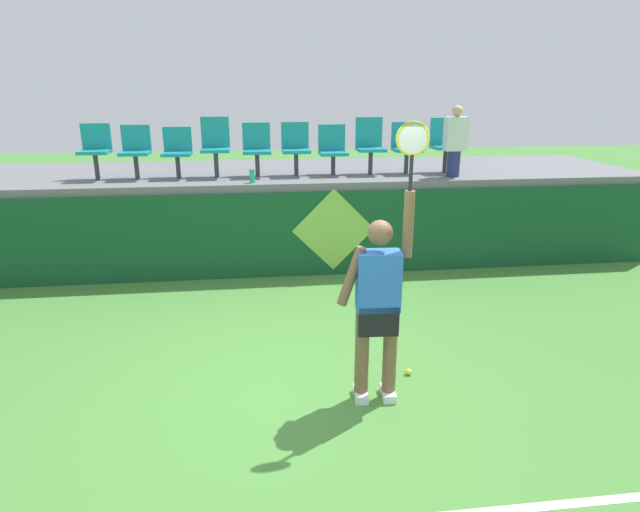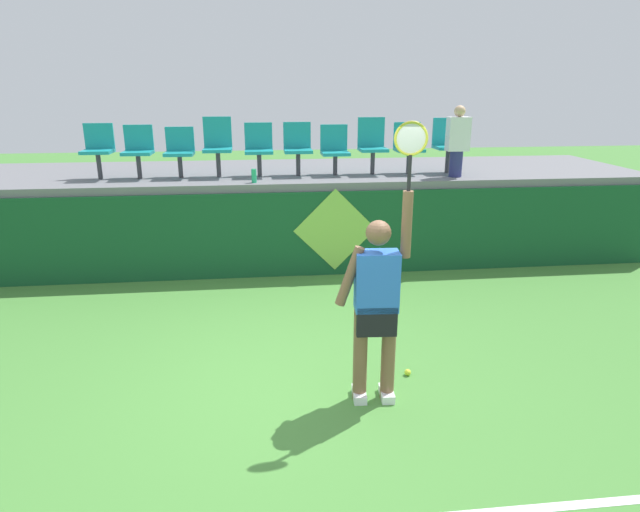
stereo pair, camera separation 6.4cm
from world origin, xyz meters
name	(u,v)px [view 1 (the left image)]	position (x,y,z in m)	size (l,w,h in m)	color
ground_plane	(299,390)	(0.00, 0.00, 0.00)	(40.00, 40.00, 0.00)	#478438
court_back_wall	(280,234)	(0.00, 3.34, 0.65)	(12.24, 0.20, 1.30)	#144C28
spectator_platform	(275,174)	(0.00, 4.66, 1.36)	(12.24, 2.75, 0.12)	slate
tennis_player	(378,302)	(0.70, -0.22, 0.98)	(0.75, 0.28, 2.55)	white
tennis_ball	(409,372)	(1.13, 0.14, 0.03)	(0.07, 0.07, 0.07)	#D1E533
water_bottle	(252,176)	(-0.38, 3.47, 1.53)	(0.08, 0.08, 0.20)	#26B272
stadium_chair_0	(95,148)	(-2.75, 4.12, 1.90)	(0.44, 0.42, 0.83)	#38383D
stadium_chair_1	(136,149)	(-2.16, 4.12, 1.88)	(0.44, 0.42, 0.81)	#38383D
stadium_chair_2	(177,150)	(-1.53, 4.12, 1.86)	(0.44, 0.42, 0.77)	#38383D
stadium_chair_3	(215,144)	(-0.94, 4.13, 1.94)	(0.44, 0.42, 0.92)	#38383D
stadium_chair_4	(257,147)	(-0.30, 4.13, 1.88)	(0.44, 0.42, 0.82)	#38383D
stadium_chair_5	(296,146)	(0.32, 4.13, 1.89)	(0.44, 0.42, 0.83)	#38383D
stadium_chair_6	(333,148)	(0.92, 4.13, 1.85)	(0.44, 0.42, 0.79)	#38383D
stadium_chair_7	(370,143)	(1.53, 4.13, 1.91)	(0.44, 0.42, 0.90)	#38383D
stadium_chair_8	(406,145)	(2.13, 4.13, 1.88)	(0.44, 0.42, 0.81)	#38383D
stadium_chair_9	(445,142)	(2.79, 4.13, 1.92)	(0.44, 0.42, 0.88)	#38383D
spectator_0	(455,140)	(2.79, 3.66, 1.99)	(0.34, 0.20, 1.10)	navy
wall_signage_mount	(333,274)	(0.81, 3.23, 0.00)	(1.27, 0.01, 1.35)	#144C28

